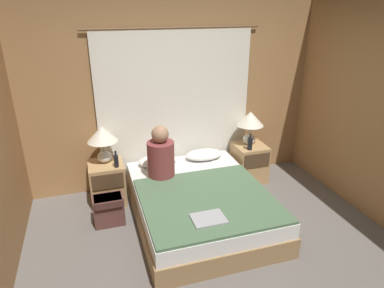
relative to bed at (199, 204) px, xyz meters
name	(u,v)px	position (x,y,z in m)	size (l,w,h in m)	color
ground_plane	(223,259)	(0.00, -0.75, -0.20)	(16.00, 16.00, 0.00)	#66605B
wall_back	(174,95)	(0.00, 1.09, 1.05)	(4.05, 0.06, 2.50)	#A37547
curtain_panel	(176,110)	(0.00, 1.03, 0.86)	(2.29, 0.02, 2.13)	white
bed	(199,204)	(0.00, 0.00, 0.00)	(1.48, 1.95, 0.40)	#99754C
nightstand_left	(107,183)	(-1.00, 0.72, 0.07)	(0.43, 0.44, 0.54)	tan
nightstand_right	(249,163)	(1.00, 0.72, 0.07)	(0.43, 0.44, 0.54)	tan
lamp_left	(102,137)	(-1.00, 0.78, 0.68)	(0.38, 0.38, 0.48)	silver
lamp_right	(250,122)	(1.00, 0.78, 0.68)	(0.38, 0.38, 0.48)	silver
pillow_left	(158,161)	(-0.33, 0.78, 0.26)	(0.52, 0.31, 0.12)	white
pillow_right	(204,155)	(0.33, 0.78, 0.26)	(0.52, 0.31, 0.12)	white
blanket_on_bed	(208,200)	(0.00, -0.28, 0.22)	(1.42, 1.34, 0.03)	#4C6B4C
person_left_in_bed	(161,156)	(-0.35, 0.42, 0.49)	(0.33, 0.33, 0.67)	brown
beer_bottle_on_left_stand	(116,161)	(-0.88, 0.59, 0.42)	(0.06, 0.06, 0.21)	black
beer_bottle_on_right_stand	(250,143)	(0.92, 0.59, 0.43)	(0.07, 0.07, 0.23)	black
laptop_on_bed	(208,219)	(-0.12, -0.64, 0.24)	(0.33, 0.25, 0.02)	#9EA0A5
backpack_on_floor	(109,208)	(-1.03, 0.22, 0.00)	(0.34, 0.25, 0.36)	brown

